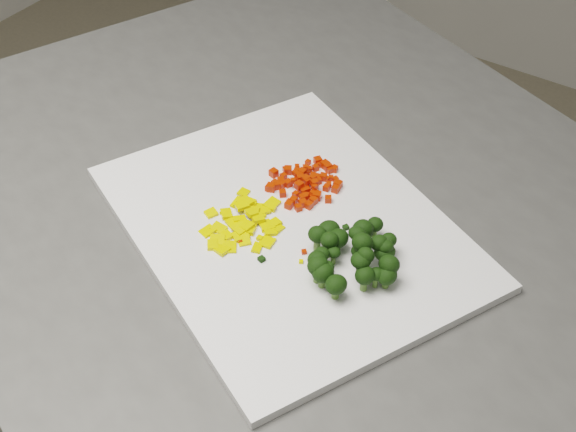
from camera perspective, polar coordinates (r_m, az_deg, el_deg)
The scene contains 158 objects.
cutting_board at distance 0.88m, azimuth 0.00°, elevation -0.73°, with size 0.40×0.31×0.01m, color white.
carrot_pile at distance 0.91m, azimuth 1.22°, elevation 2.82°, with size 0.09×0.09×0.02m, color red, non-canonical shape.
pepper_pile at distance 0.87m, azimuth -3.56°, elevation 0.04°, with size 0.10×0.10×0.01m, color yellow, non-canonical shape.
broccoli_pile at distance 0.81m, azimuth 5.26°, elevation -2.32°, with size 0.11×0.11×0.05m, color black, non-canonical shape.
carrot_cube_0 at distance 0.92m, azimuth 0.75°, elevation 2.61°, with size 0.01×0.01×0.01m, color red.
carrot_cube_1 at distance 0.89m, azimuth 0.14°, elevation 0.95°, with size 0.01×0.01×0.01m, color red.
carrot_cube_2 at distance 0.89m, azimuth 1.51°, elevation 0.77°, with size 0.01×0.01×0.01m, color red.
carrot_cube_3 at distance 0.90m, azimuth 1.74°, elevation 1.52°, with size 0.01×0.01×0.01m, color red.
carrot_cube_4 at distance 0.90m, azimuth 2.87°, elevation 1.20°, with size 0.01×0.01×0.01m, color red.
carrot_cube_5 at distance 0.89m, azimuth 1.82°, elevation 1.10°, with size 0.01×0.01×0.01m, color red.
carrot_cube_6 at distance 0.94m, azimuth 2.65°, elevation 3.67°, with size 0.01×0.01×0.01m, color red.
carrot_cube_7 at distance 0.91m, azimuth -0.84°, elevation 2.20°, with size 0.01×0.01×0.01m, color red.
carrot_cube_8 at distance 0.90m, azimuth 2.00°, elevation 1.39°, with size 0.01×0.01×0.01m, color red.
carrot_cube_9 at distance 0.91m, azimuth -1.22°, elevation 2.05°, with size 0.01×0.01×0.01m, color red.
carrot_cube_10 at distance 0.89m, azimuth 1.06°, elevation 0.91°, with size 0.01×0.01×0.01m, color red.
carrot_cube_11 at distance 0.92m, azimuth 0.77°, elevation 2.98°, with size 0.01×0.01×0.01m, color red.
carrot_cube_12 at distance 0.93m, azimuth 2.53°, elevation 2.79°, with size 0.01×0.01×0.01m, color red.
carrot_cube_13 at distance 0.92m, azimuth -0.73°, elevation 2.24°, with size 0.01×0.01×0.01m, color red.
carrot_cube_14 at distance 0.92m, azimuth 1.24°, elevation 2.40°, with size 0.01×0.01×0.01m, color red.
carrot_cube_15 at distance 0.93m, azimuth 1.22°, elevation 3.47°, with size 0.01×0.01×0.01m, color red.
carrot_cube_16 at distance 0.89m, azimuth 0.29°, elevation 1.08°, with size 0.01×0.01×0.01m, color red.
carrot_cube_17 at distance 0.93m, azimuth 0.00°, elevation 3.28°, with size 0.01×0.01×0.01m, color red.
carrot_cube_18 at distance 0.94m, azimuth 0.65°, elevation 3.51°, with size 0.01×0.01×0.01m, color red.
carrot_cube_19 at distance 0.94m, azimuth 2.83°, elevation 3.51°, with size 0.01×0.01×0.01m, color red.
carrot_cube_20 at distance 0.91m, azimuth -0.49°, elevation 2.24°, with size 0.01×0.01×0.01m, color red.
carrot_cube_21 at distance 0.91m, azimuth 1.35°, elevation 2.50°, with size 0.01×0.01×0.01m, color red.
carrot_cube_22 at distance 0.92m, azimuth 3.56°, elevation 2.25°, with size 0.01×0.01×0.01m, color red.
carrot_cube_23 at distance 0.94m, azimuth 1.97°, elevation 3.45°, with size 0.01×0.01×0.01m, color red.
carrot_cube_24 at distance 0.95m, azimuth 2.13°, elevation 3.94°, with size 0.01×0.01×0.01m, color red.
carrot_cube_25 at distance 0.91m, azimuth 0.89°, elevation 2.73°, with size 0.01×0.01×0.01m, color red.
carrot_cube_26 at distance 0.89m, azimuth 0.05°, elevation 0.85°, with size 0.01×0.01×0.01m, color red.
carrot_cube_27 at distance 0.93m, azimuth 1.80°, elevation 2.90°, with size 0.01×0.01×0.01m, color red.
carrot_cube_28 at distance 0.93m, azimuth 2.01°, elevation 2.78°, with size 0.01×0.01×0.01m, color red.
carrot_cube_29 at distance 0.93m, azimuth -0.98°, elevation 3.08°, with size 0.01×0.01×0.01m, color red.
carrot_cube_30 at distance 0.91m, azimuth 1.12°, elevation 1.80°, with size 0.01×0.01×0.01m, color red.
carrot_cube_31 at distance 0.93m, azimuth -1.03°, elevation 3.08°, with size 0.01×0.01×0.01m, color red.
carrot_cube_32 at distance 0.91m, azimuth 2.75°, elevation 2.02°, with size 0.01×0.01×0.01m, color red.
carrot_cube_33 at distance 0.93m, azimuth 1.31°, elevation 3.09°, with size 0.01×0.01×0.01m, color red.
carrot_cube_34 at distance 0.90m, azimuth 1.24°, elevation 1.41°, with size 0.01×0.01×0.01m, color red.
carrot_cube_35 at distance 0.94m, azimuth 3.31°, elevation 3.35°, with size 0.01×0.01×0.01m, color red.
carrot_cube_36 at distance 0.89m, azimuth 0.40°, elevation 1.11°, with size 0.01×0.01×0.01m, color red.
carrot_cube_37 at distance 0.92m, azimuth 2.92°, elevation 2.26°, with size 0.01×0.01×0.01m, color red.
carrot_cube_38 at distance 0.91m, azimuth -1.37°, elevation 2.01°, with size 0.01×0.01×0.01m, color red.
carrot_cube_39 at distance 0.91m, azimuth 0.35°, elevation 2.53°, with size 0.01×0.01×0.01m, color red.
carrot_cube_40 at distance 0.91m, azimuth 3.41°, elevation 1.94°, with size 0.01×0.01×0.01m, color red.
carrot_cube_41 at distance 0.92m, azimuth 2.14°, elevation 2.51°, with size 0.01×0.01×0.01m, color red.
carrot_cube_42 at distance 0.94m, azimuth 1.52°, elevation 3.34°, with size 0.01×0.01×0.01m, color red.
carrot_cube_43 at distance 0.90m, azimuth 1.92°, elevation 1.56°, with size 0.01×0.01×0.01m, color red.
carrot_cube_44 at distance 0.92m, azimuth -0.52°, elevation 2.50°, with size 0.01×0.01×0.01m, color red.
carrot_cube_45 at distance 0.95m, azimuth 1.43°, elevation 3.84°, with size 0.01×0.01×0.01m, color red.
carrot_cube_46 at distance 0.89m, azimuth 0.74°, elevation 0.60°, with size 0.01×0.01×0.01m, color red.
carrot_cube_47 at distance 0.89m, azimuth 0.06°, elevation 0.80°, with size 0.01×0.01×0.01m, color red.
carrot_cube_48 at distance 0.92m, azimuth 3.39°, elevation 2.62°, with size 0.01×0.01×0.01m, color red.
carrot_cube_49 at distance 0.90m, azimuth 0.79°, elevation 2.19°, with size 0.01×0.01×0.01m, color red.
carrot_cube_50 at distance 0.91m, azimuth 1.95°, elevation 2.07°, with size 0.01×0.01×0.01m, color red.
carrot_cube_51 at distance 0.93m, azimuth 0.63°, elevation 3.21°, with size 0.01×0.01×0.01m, color red.
carrot_cube_52 at distance 0.92m, azimuth 2.79°, elevation 2.64°, with size 0.01×0.01×0.01m, color red.
carrot_cube_53 at distance 0.92m, azimuth 0.51°, elevation 3.09°, with size 0.01×0.01×0.01m, color red.
carrot_cube_54 at distance 0.94m, azimuth 2.93°, elevation 3.45°, with size 0.01×0.01×0.01m, color red.
carrot_cube_55 at distance 0.92m, azimuth -0.93°, elevation 2.35°, with size 0.01×0.01×0.01m, color red.
carrot_cube_56 at distance 0.94m, azimuth 2.24°, elevation 3.68°, with size 0.01×0.01×0.01m, color red.
carrot_cube_57 at distance 0.90m, azimuth 2.07°, elevation 1.44°, with size 0.01×0.01×0.01m, color red.
carrot_cube_58 at distance 0.91m, azimuth 1.22°, elevation 2.02°, with size 0.01×0.01×0.01m, color red.
carrot_cube_59 at distance 0.90m, azimuth 1.03°, elevation 1.30°, with size 0.01×0.01×0.01m, color red.
carrot_cube_60 at distance 0.94m, azimuth 3.33°, elevation 3.41°, with size 0.01×0.01×0.01m, color red.
carrot_cube_61 at distance 0.90m, azimuth 1.90°, elevation 2.09°, with size 0.01×0.01×0.01m, color red.
carrot_cube_62 at distance 0.92m, azimuth 0.01°, elevation 2.34°, with size 0.01×0.01×0.01m, color red.
carrot_cube_63 at distance 0.91m, azimuth 1.28°, elevation 2.63°, with size 0.01×0.01×0.01m, color red.
carrot_cube_64 at distance 0.94m, azimuth 2.97°, elevation 3.29°, with size 0.01×0.01×0.01m, color red.
carrot_cube_65 at distance 0.92m, azimuth 1.02°, elevation 3.14°, with size 0.01×0.01×0.01m, color red.
carrot_cube_66 at distance 0.94m, azimuth -0.15°, elevation 3.31°, with size 0.01×0.01×0.01m, color red.
carrot_cube_67 at distance 0.93m, azimuth -0.33°, elevation 2.85°, with size 0.01×0.01×0.01m, color red.
carrot_cube_68 at distance 0.91m, azimuth 1.32°, elevation 1.85°, with size 0.01×0.01×0.01m, color red.
carrot_cube_69 at distance 0.91m, azimuth 1.78°, elevation 2.71°, with size 0.01×0.01×0.01m, color red.
carrot_cube_70 at distance 0.93m, azimuth 3.07°, elevation 2.72°, with size 0.01×0.01×0.01m, color red.
carrot_cube_71 at distance 0.90m, azimuth 0.55°, elevation 1.54°, with size 0.01×0.01×0.01m, color red.
carrot_cube_72 at distance 0.91m, azimuth 1.90°, elevation 2.35°, with size 0.01×0.01×0.01m, color red.
carrot_cube_73 at distance 0.90m, azimuth 1.67°, elevation 1.42°, with size 0.01×0.01×0.01m, color red.
carrot_cube_74 at distance 0.93m, azimuth 2.45°, elevation 2.73°, with size 0.01×0.01×0.01m, color red.
carrot_cube_75 at distance 0.90m, azimuth -0.38°, elevation 1.62°, with size 0.01×0.01×0.01m, color red.
pepper_chunk_0 at distance 0.86m, azimuth -4.36°, elevation -1.39°, with size 0.01×0.01×0.00m, color yellow.
pepper_chunk_1 at distance 0.89m, azimuth -1.15°, elevation 0.87°, with size 0.02×0.01×0.00m, color yellow.
pepper_chunk_2 at distance 0.85m, azimuth -5.22°, elevation -1.93°, with size 0.01×0.01×0.00m, color yellow.
pepper_chunk_3 at distance 0.87m, azimuth -3.86°, elevation -0.50°, with size 0.02×0.01×0.00m, color yellow.
pepper_chunk_4 at distance 0.87m, azimuth -2.96°, elevation -0.69°, with size 0.02×0.02×0.00m, color yellow.
pepper_chunk_5 at distance 0.86m, azimuth -2.71°, elevation -0.96°, with size 0.01×0.02×0.00m, color yellow.
pepper_chunk_6 at distance 0.90m, azimuth -2.87°, elevation 0.93°, with size 0.01×0.02×0.00m, color yellow.
pepper_chunk_7 at distance 0.86m, azimuth -3.01°, elevation -0.67°, with size 0.02×0.01×0.00m, color yellow.
pepper_chunk_8 at distance 0.86m, azimuth -3.41°, elevation -0.87°, with size 0.02×0.02×0.00m, color yellow.
pepper_chunk_9 at distance 0.85m, azimuth -5.39°, elevation -2.07°, with size 0.01×0.01×0.00m, color yellow.
pepper_chunk_10 at distance 0.85m, azimuth -4.17°, elevation -2.22°, with size 0.02×0.01×0.00m, color yellow.
pepper_chunk_11 at distance 0.89m, azimuth -2.18°, elevation 0.65°, with size 0.01×0.01×0.00m, color yellow.
pepper_chunk_12 at distance 0.85m, azimuth -5.06°, elevation -1.73°, with size 0.02×0.01×0.00m, color yellow.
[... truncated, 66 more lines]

